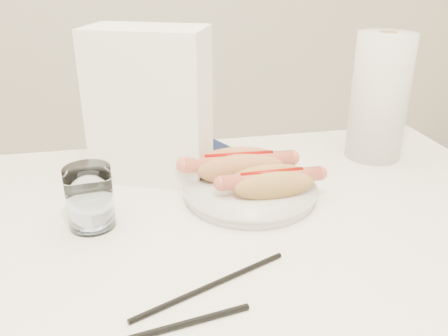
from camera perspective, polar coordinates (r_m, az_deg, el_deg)
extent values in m
cube|color=white|center=(0.73, -4.08, -9.74)|extent=(1.20, 0.80, 0.04)
cylinder|color=silver|center=(1.37, 17.82, -11.98)|extent=(0.04, 0.04, 0.71)
cylinder|color=silver|center=(0.82, 3.13, -3.02)|extent=(0.24, 0.24, 0.02)
ellipsoid|color=tan|center=(0.83, 2.05, -0.12)|extent=(0.16, 0.05, 0.05)
ellipsoid|color=tan|center=(0.86, 1.58, 0.85)|extent=(0.16, 0.05, 0.05)
ellipsoid|color=tan|center=(0.85, 1.80, -0.38)|extent=(0.14, 0.06, 0.03)
cylinder|color=#E06A4F|center=(0.84, 1.82, 0.79)|extent=(0.20, 0.04, 0.03)
cylinder|color=#990A05|center=(0.83, 1.83, 1.57)|extent=(0.12, 0.01, 0.01)
ellipsoid|color=#BA8B48|center=(0.78, 6.11, -2.11)|extent=(0.14, 0.04, 0.05)
ellipsoid|color=#BA8B48|center=(0.80, 5.38, -1.15)|extent=(0.14, 0.04, 0.05)
ellipsoid|color=#BA8B48|center=(0.80, 5.71, -2.32)|extent=(0.13, 0.06, 0.03)
cylinder|color=#CB5A47|center=(0.79, 5.76, -1.24)|extent=(0.17, 0.03, 0.03)
cylinder|color=#990A05|center=(0.78, 5.79, -0.52)|extent=(0.11, 0.01, 0.01)
cylinder|color=white|center=(0.75, -15.86, -3.45)|extent=(0.07, 0.07, 0.10)
cylinder|color=black|center=(0.56, -9.64, -19.22)|extent=(0.25, 0.05, 0.01)
cylinder|color=black|center=(0.62, -1.50, -13.93)|extent=(0.21, 0.10, 0.01)
cube|color=white|center=(0.87, -8.91, 7.46)|extent=(0.24, 0.19, 0.28)
cube|color=#121A39|center=(1.01, -3.04, 2.04)|extent=(0.17, 0.17, 0.01)
cylinder|color=silver|center=(1.00, 18.21, 8.10)|extent=(0.11, 0.11, 0.25)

